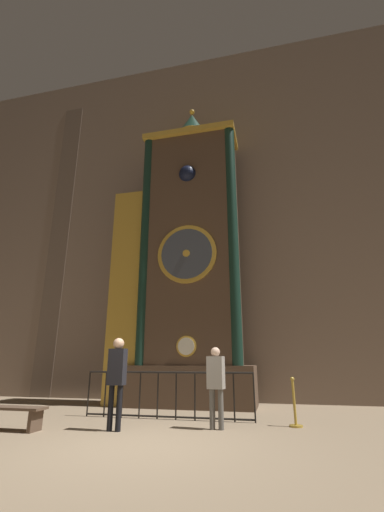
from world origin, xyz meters
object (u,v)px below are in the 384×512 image
(clock_tower, at_px, (182,262))
(stanchion_post, at_px, (295,410))
(visitor_far, at_px, (216,379))
(visitor_near, at_px, (117,373))
(visitor_bench, at_px, (12,413))

(clock_tower, height_order, stanchion_post, clock_tower)
(clock_tower, distance_m, visitor_far, 5.26)
(clock_tower, distance_m, stanchion_post, 6.02)
(visitor_near, xyz_separation_m, visitor_far, (1.95, 0.64, -0.13))
(clock_tower, relative_size, stanchion_post, 10.94)
(clock_tower, relative_size, visitor_far, 6.76)
(visitor_far, bearing_deg, clock_tower, 125.54)
(visitor_far, relative_size, visitor_bench, 1.18)
(visitor_far, distance_m, visitor_bench, 4.16)
(visitor_bench, bearing_deg, visitor_near, 11.32)
(visitor_near, distance_m, visitor_far, 2.05)
(stanchion_post, bearing_deg, visitor_bench, -162.62)
(visitor_far, bearing_deg, stanchion_post, 32.73)
(stanchion_post, bearing_deg, visitor_near, -159.29)
(visitor_near, xyz_separation_m, stanchion_post, (3.51, 1.33, -0.77))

